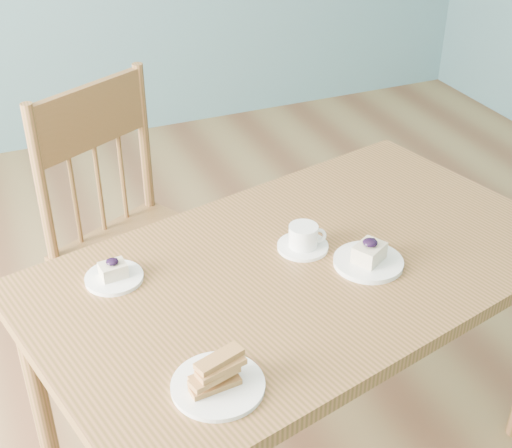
% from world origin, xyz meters
% --- Properties ---
extents(room, '(5.01, 5.01, 2.71)m').
position_xyz_m(room, '(0.00, 0.00, 1.35)').
color(room, olive).
rests_on(room, ground).
extents(dining_table, '(1.53, 1.09, 0.74)m').
position_xyz_m(dining_table, '(0.15, -0.07, 0.67)').
color(dining_table, '#935C37').
rests_on(dining_table, ground).
extents(dining_chair, '(0.62, 0.61, 1.02)m').
position_xyz_m(dining_chair, '(-0.15, 0.55, 0.52)').
color(dining_chair, '#935C37').
rests_on(dining_chair, ground).
extents(cheesecake_plate_near, '(0.18, 0.18, 0.07)m').
position_xyz_m(cheesecake_plate_near, '(0.30, -0.14, 0.76)').
color(cheesecake_plate_near, white).
rests_on(cheesecake_plate_near, dining_table).
extents(cheesecake_plate_far, '(0.14, 0.14, 0.06)m').
position_xyz_m(cheesecake_plate_far, '(-0.31, 0.05, 0.76)').
color(cheesecake_plate_far, white).
rests_on(cheesecake_plate_far, dining_table).
extents(coffee_cup, '(0.13, 0.13, 0.07)m').
position_xyz_m(coffee_cup, '(0.18, -0.01, 0.77)').
color(coffee_cup, white).
rests_on(coffee_cup, dining_table).
extents(biscotti_plate, '(0.19, 0.19, 0.08)m').
position_xyz_m(biscotti_plate, '(-0.21, -0.39, 0.77)').
color(biscotti_plate, white).
rests_on(biscotti_plate, dining_table).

